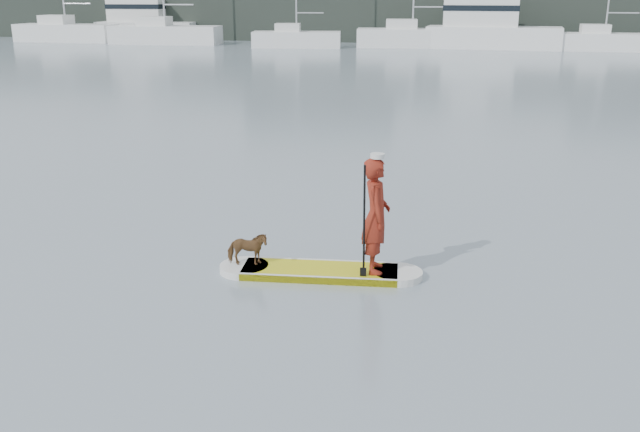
% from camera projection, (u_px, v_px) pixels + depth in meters
% --- Properties ---
extents(ground, '(140.00, 140.00, 0.00)m').
position_uv_depth(ground, '(185.00, 216.00, 14.51)').
color(ground, slate).
rests_on(ground, ground).
extents(paddleboard, '(3.28, 1.10, 0.12)m').
position_uv_depth(paddleboard, '(320.00, 271.00, 11.51)').
color(paddleboard, gold).
rests_on(paddleboard, ground).
extents(paddler, '(0.57, 0.75, 1.84)m').
position_uv_depth(paddler, '(376.00, 216.00, 11.12)').
color(paddler, maroon).
rests_on(paddler, paddleboard).
extents(white_cap, '(0.22, 0.22, 0.07)m').
position_uv_depth(white_cap, '(377.00, 156.00, 10.83)').
color(white_cap, silver).
rests_on(white_cap, paddler).
extents(dog, '(0.71, 0.46, 0.55)m').
position_uv_depth(dog, '(247.00, 249.00, 11.54)').
color(dog, brown).
rests_on(dog, paddleboard).
extents(paddle, '(0.10, 0.30, 2.00)m').
position_uv_depth(paddle, '(364.00, 235.00, 10.96)').
color(paddle, black).
rests_on(paddle, ground).
extents(sailboat_a, '(8.96, 2.97, 12.95)m').
position_uv_depth(sailboat_a, '(66.00, 31.00, 63.01)').
color(sailboat_a, white).
rests_on(sailboat_a, ground).
extents(sailboat_b, '(9.45, 3.58, 13.74)m').
position_uv_depth(sailboat_b, '(165.00, 32.00, 60.33)').
color(sailboat_b, white).
rests_on(sailboat_b, ground).
extents(sailboat_c, '(7.27, 3.58, 9.99)m').
position_uv_depth(sailboat_c, '(296.00, 38.00, 56.63)').
color(sailboat_c, white).
rests_on(sailboat_c, ground).
extents(sailboat_d, '(9.01, 3.78, 12.88)m').
position_uv_depth(sailboat_d, '(411.00, 36.00, 56.79)').
color(sailboat_d, white).
rests_on(sailboat_d, ground).
extents(sailboat_e, '(7.43, 2.48, 10.73)m').
position_uv_depth(sailboat_e, '(603.00, 40.00, 53.62)').
color(sailboat_e, white).
rests_on(sailboat_e, ground).
extents(motor_yacht_a, '(10.34, 3.48, 6.15)m').
position_uv_depth(motor_yacht_a, '(488.00, 26.00, 55.51)').
color(motor_yacht_a, white).
rests_on(motor_yacht_a, ground).
extents(motor_yacht_b, '(9.22, 3.82, 5.94)m').
position_uv_depth(motor_yacht_b, '(143.00, 21.00, 65.22)').
color(motor_yacht_b, white).
rests_on(motor_yacht_b, ground).
extents(shore_mass, '(90.00, 6.00, 6.00)m').
position_uv_depth(shore_mass, '(428.00, 7.00, 62.73)').
color(shore_mass, black).
rests_on(shore_mass, ground).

